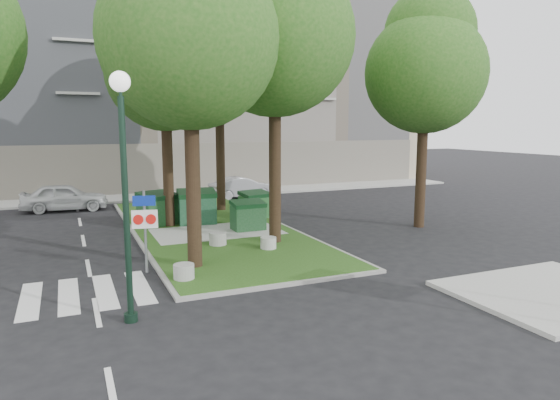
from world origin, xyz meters
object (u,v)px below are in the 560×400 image
tree_median_far (220,43)px  car_white (65,197)px  tree_street_right (427,62)px  dumpster_b (197,207)px  bollard_right (268,243)px  street_lamp (124,168)px  tree_median_near_right (276,20)px  litter_bin (215,200)px  bollard_mid (218,239)px  tree_median_near_left (191,22)px  dumpster_a (158,209)px  dumpster_d (255,205)px  car_silver (242,187)px  dumpster_c (248,215)px  tree_median_mid (166,61)px  traffic_sign_pole (145,221)px  bollard_left (184,271)px

tree_median_far → car_white: size_ratio=2.86×
tree_street_right → dumpster_b: tree_street_right is taller
dumpster_b → bollard_right: dumpster_b is taller
street_lamp → tree_median_near_right: bearing=42.8°
tree_street_right → litter_bin: size_ratio=14.99×
bollard_mid → bollard_right: bearing=-40.0°
tree_median_near_left → bollard_right: 7.61m
dumpster_a → litter_bin: bearing=24.5°
dumpster_d → car_silver: 7.13m
dumpster_c → litter_bin: 6.39m
tree_median_near_left → tree_median_near_right: 4.09m
tree_median_mid → dumpster_d: tree_median_mid is taller
dumpster_d → car_white: size_ratio=0.37×
tree_median_far → dumpster_c: (-0.50, -5.23, -7.61)m
tree_median_near_left → dumpster_a: 9.40m
tree_median_near_left → dumpster_d: bearing=56.5°
dumpster_a → dumpster_d: (4.42, -0.11, -0.09)m
dumpster_d → dumpster_b: bearing=171.9°
dumpster_c → tree_median_far: bearing=83.6°
litter_bin → traffic_sign_pole: size_ratio=0.27×
tree_street_right → dumpster_a: size_ratio=5.42×
tree_median_near_right → tree_street_right: tree_median_near_right is taller
dumpster_d → dumpster_c: bearing=-130.6°
dumpster_c → traffic_sign_pole: 6.32m
street_lamp → traffic_sign_pole: street_lamp is taller
tree_median_near_left → car_silver: 16.34m
tree_street_right → dumpster_c: 9.79m
tree_median_far → dumpster_a: tree_median_far is taller
dumpster_c → bollard_left: (-3.88, -5.47, -0.38)m
dumpster_b → litter_bin: 4.74m
tree_median_near_right → street_lamp: size_ratio=2.08×
traffic_sign_pole → tree_street_right: bearing=24.4°
tree_median_near_left → tree_street_right: 10.80m
bollard_right → bollard_left: bearing=-147.0°
litter_bin → car_silver: car_silver is taller
dumpster_a → litter_bin: (3.66, 3.86, -0.36)m
dumpster_c → bollard_right: 3.26m
tree_median_far → dumpster_a: (-3.70, -2.71, -7.50)m
tree_street_right → car_silver: bearing=111.4°
litter_bin → street_lamp: street_lamp is taller
dumpster_d → bollard_right: 5.86m
tree_median_far → tree_street_right: size_ratio=1.18×
tree_street_right → dumpster_a: bearing=157.8°
dumpster_b → dumpster_c: 2.66m
dumpster_b → car_silver: (4.55, 7.19, -0.20)m
car_silver → dumpster_b: bearing=142.3°
bollard_mid → traffic_sign_pole: bearing=-142.9°
tree_median_near_right → car_silver: (2.65, 11.59, -7.34)m
tree_median_near_left → tree_street_right: (10.50, 2.50, -0.33)m
litter_bin → dumpster_a: bearing=-133.5°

